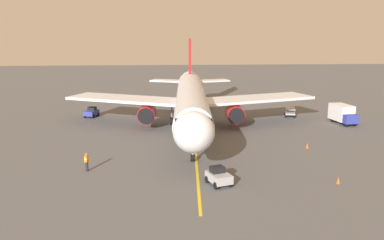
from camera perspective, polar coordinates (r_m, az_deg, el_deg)
The scene contains 10 objects.
ground_plane at distance 56.60m, azimuth -0.14°, elevation -0.74°, with size 220.00×220.00×0.00m, color #565659.
apron_lead_in_line at distance 48.15m, azimuth 0.37°, elevation -3.00°, with size 0.24×40.00×0.01m, color yellow.
airplane at distance 53.46m, azimuth -0.13°, elevation 2.88°, with size 34.75×40.33×11.50m.
ground_crew_marshaller at distance 39.04m, azimuth -14.31°, elevation -5.60°, with size 0.37×0.46×1.71m.
tug_near_nose at distance 34.72m, azimuth 3.69°, elevation -7.77°, with size 2.20×2.67×1.50m.
baggage_cart_portside at distance 64.22m, azimuth 13.35°, elevation 1.05°, with size 2.07×2.86×1.27m.
box_truck_starboard_side at distance 61.11m, azimuth 20.08°, elevation 0.80°, with size 2.63×4.84×2.62m.
tug_rear_apron at distance 63.94m, azimuth -13.68°, elevation 1.03°, with size 2.17×2.66×1.50m.
safety_cone_nose_left at distance 47.21m, azimuth 15.61°, elevation -3.41°, with size 0.32×0.32×0.55m, color #F2590F.
safety_cone_nose_right at distance 37.12m, azimuth 19.51°, elevation -7.84°, with size 0.32×0.32×0.55m, color #F2590F.
Camera 1 is at (3.79, 55.11, 12.36)m, focal length 38.72 mm.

